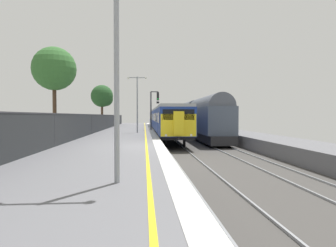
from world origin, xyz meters
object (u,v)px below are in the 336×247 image
(background_tree_left, at_px, (54,70))
(platform_lamp_mid, at_px, (137,100))
(background_tree_centre, at_px, (103,97))
(platform_lamp_near, at_px, (117,57))
(commuter_train_at_platform, at_px, (162,119))
(signal_gantry, at_px, (153,106))
(freight_train_adjacent_track, at_px, (197,117))

(background_tree_left, bearing_deg, platform_lamp_mid, 32.68)
(platform_lamp_mid, xyz_separation_m, background_tree_left, (-6.98, -4.48, 2.26))
(platform_lamp_mid, xyz_separation_m, background_tree_centre, (-6.33, 20.93, 1.59))
(background_tree_centre, bearing_deg, platform_lamp_near, -81.81)
(commuter_train_at_platform, height_order, platform_lamp_near, platform_lamp_near)
(commuter_train_at_platform, height_order, signal_gantry, signal_gantry)
(background_tree_left, xyz_separation_m, background_tree_centre, (0.64, 25.41, -0.67))
(commuter_train_at_platform, distance_m, freight_train_adjacent_track, 6.58)
(signal_gantry, bearing_deg, background_tree_left, -131.23)
(signal_gantry, distance_m, background_tree_left, 13.60)
(background_tree_left, bearing_deg, freight_train_adjacent_track, 35.65)
(platform_lamp_near, xyz_separation_m, background_tree_centre, (-6.33, 44.01, 1.74))
(platform_lamp_near, distance_m, platform_lamp_mid, 23.08)
(platform_lamp_near, height_order, background_tree_left, background_tree_left)
(background_tree_centre, bearing_deg, platform_lamp_mid, -73.16)
(signal_gantry, relative_size, platform_lamp_near, 0.86)
(background_tree_left, bearing_deg, platform_lamp_near, -69.44)
(background_tree_left, bearing_deg, background_tree_centre, 88.55)
(signal_gantry, relative_size, background_tree_centre, 0.68)
(freight_train_adjacent_track, bearing_deg, platform_lamp_near, -104.16)
(freight_train_adjacent_track, bearing_deg, background_tree_centre, 131.87)
(commuter_train_at_platform, xyz_separation_m, platform_lamp_mid, (-3.27, -10.96, 2.12))
(commuter_train_at_platform, xyz_separation_m, background_tree_centre, (-9.61, 9.97, 3.70))
(platform_lamp_mid, bearing_deg, background_tree_left, -147.32)
(platform_lamp_mid, bearing_deg, platform_lamp_near, -90.00)
(signal_gantry, xyz_separation_m, platform_lamp_mid, (-1.81, -5.55, 0.43))
(platform_lamp_near, height_order, platform_lamp_mid, platform_lamp_mid)
(signal_gantry, height_order, background_tree_left, background_tree_left)
(signal_gantry, height_order, platform_lamp_mid, platform_lamp_mid)
(commuter_train_at_platform, bearing_deg, freight_train_adjacent_track, -52.46)
(background_tree_centre, bearing_deg, background_tree_left, -91.45)
(background_tree_left, height_order, background_tree_centre, background_tree_left)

